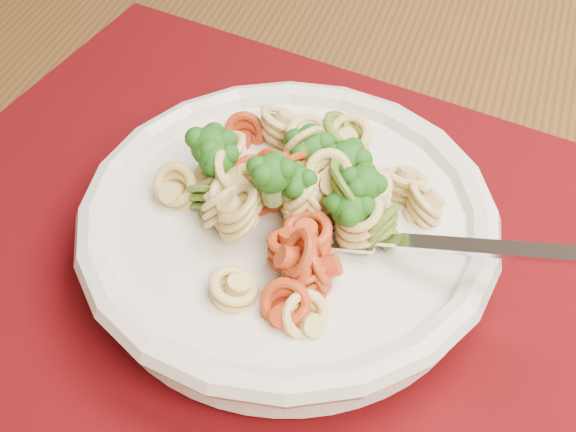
% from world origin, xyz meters
% --- Properties ---
extents(dining_table, '(1.45, 0.94, 0.71)m').
position_xyz_m(dining_table, '(-0.63, 0.33, 0.62)').
color(dining_table, '#533417').
rests_on(dining_table, ground).
extents(placemat, '(0.54, 0.45, 0.00)m').
position_xyz_m(placemat, '(-0.59, 0.25, 0.71)').
color(placemat, '#4C0603').
rests_on(placemat, dining_table).
extents(pasta_bowl, '(0.25, 0.25, 0.05)m').
position_xyz_m(pasta_bowl, '(-0.57, 0.24, 0.74)').
color(pasta_bowl, silver).
rests_on(pasta_bowl, placemat).
extents(pasta_broccoli_heap, '(0.22, 0.22, 0.06)m').
position_xyz_m(pasta_broccoli_heap, '(-0.57, 0.24, 0.76)').
color(pasta_broccoli_heap, '#D5BF69').
rests_on(pasta_broccoli_heap, pasta_bowl).
extents(fork, '(0.18, 0.04, 0.08)m').
position_xyz_m(fork, '(-0.53, 0.23, 0.76)').
color(fork, silver).
rests_on(fork, pasta_bowl).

